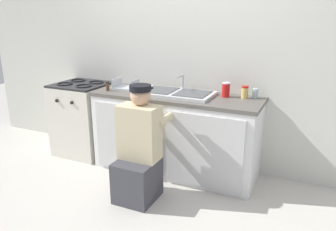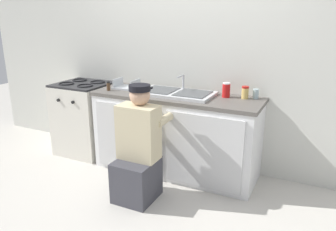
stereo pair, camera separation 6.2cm
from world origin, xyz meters
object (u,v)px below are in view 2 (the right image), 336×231
object	(u,v)px
plumber_person	(138,153)
water_glass	(256,94)
stove_range	(85,118)
soda_cup_red	(226,90)
sink_double_basin	(176,93)
spice_bottle_pepper	(108,86)
condiment_jar	(245,92)
dish_rack_tray	(127,86)

from	to	relation	value
plumber_person	water_glass	size ratio (longest dim) A/B	11.04
stove_range	water_glass	size ratio (longest dim) A/B	9.15
plumber_person	soda_cup_red	size ratio (longest dim) A/B	7.26
sink_double_basin	water_glass	distance (m)	0.82
stove_range	water_glass	distance (m)	2.14
plumber_person	soda_cup_red	xyz separation A→B (m)	(0.60, 0.79, 0.51)
spice_bottle_pepper	stove_range	bearing A→B (deg)	163.13
condiment_jar	spice_bottle_pepper	distance (m)	1.50
plumber_person	soda_cup_red	bearing A→B (deg)	52.74
stove_range	plumber_person	world-z (taller)	plumber_person
condiment_jar	soda_cup_red	world-z (taller)	soda_cup_red
sink_double_basin	water_glass	xyz separation A→B (m)	(0.80, 0.19, 0.03)
spice_bottle_pepper	dish_rack_tray	bearing A→B (deg)	55.78
spice_bottle_pepper	dish_rack_tray	size ratio (longest dim) A/B	0.37
condiment_jar	sink_double_basin	bearing A→B (deg)	-168.26
stove_range	sink_double_basin	bearing A→B (deg)	0.10
sink_double_basin	soda_cup_red	xyz separation A→B (m)	(0.51, 0.12, 0.06)
soda_cup_red	dish_rack_tray	xyz separation A→B (m)	(-1.15, -0.10, -0.05)
condiment_jar	spice_bottle_pepper	bearing A→B (deg)	-168.39
water_glass	soda_cup_red	world-z (taller)	soda_cup_red
stove_range	spice_bottle_pepper	size ratio (longest dim) A/B	8.72
condiment_jar	water_glass	bearing A→B (deg)	26.56
plumber_person	condiment_jar	distance (m)	1.24
condiment_jar	dish_rack_tray	bearing A→B (deg)	-174.91
sink_double_basin	spice_bottle_pepper	xyz separation A→B (m)	(-0.77, -0.16, 0.03)
sink_double_basin	condiment_jar	xyz separation A→B (m)	(0.70, 0.15, 0.05)
stove_range	soda_cup_red	bearing A→B (deg)	3.95
water_glass	soda_cup_red	size ratio (longest dim) A/B	0.66
sink_double_basin	spice_bottle_pepper	distance (m)	0.78
condiment_jar	soda_cup_red	distance (m)	0.19
dish_rack_tray	plumber_person	bearing A→B (deg)	-51.39
spice_bottle_pepper	soda_cup_red	xyz separation A→B (m)	(1.28, 0.28, 0.02)
plumber_person	spice_bottle_pepper	world-z (taller)	plumber_person
sink_double_basin	stove_range	size ratio (longest dim) A/B	0.87
spice_bottle_pepper	water_glass	distance (m)	1.60
dish_rack_tray	condiment_jar	bearing A→B (deg)	5.09
sink_double_basin	soda_cup_red	size ratio (longest dim) A/B	5.26
spice_bottle_pepper	soda_cup_red	bearing A→B (deg)	12.23
plumber_person	water_glass	world-z (taller)	plumber_person
condiment_jar	plumber_person	bearing A→B (deg)	-134.19
water_glass	plumber_person	bearing A→B (deg)	-135.87
water_glass	soda_cup_red	xyz separation A→B (m)	(-0.29, -0.07, 0.03)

